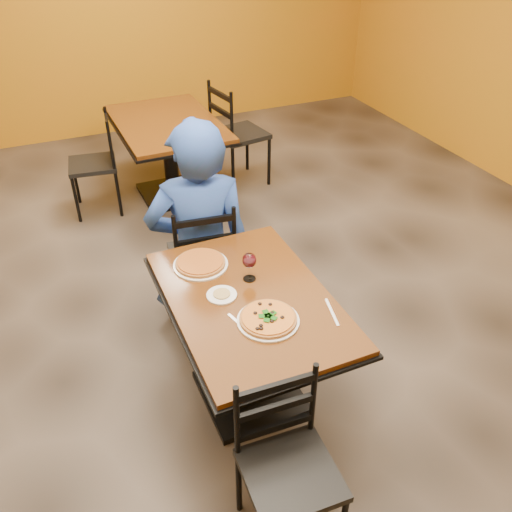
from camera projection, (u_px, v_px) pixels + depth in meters
name	position (u px, v px, depth m)	size (l,w,h in m)	color
floor	(221.00, 341.00, 3.60)	(7.00, 8.00, 0.01)	black
wall_back	(85.00, 0.00, 5.76)	(7.00, 0.01, 3.00)	#BE7115
table_main	(250.00, 325.00, 2.91)	(0.83, 1.23, 0.75)	#5A300E
table_second	(169.00, 141.00, 4.98)	(0.93, 1.36, 0.75)	#5A300E
chair_main_near	(290.00, 475.00, 2.30)	(0.39, 0.39, 0.87)	black
chair_main_far	(202.00, 257.00, 3.62)	(0.41, 0.41, 0.91)	black
chair_second_left	(92.00, 165.00, 4.80)	(0.41, 0.41, 0.90)	black
chair_second_right	(240.00, 134.00, 5.24)	(0.46, 0.46, 1.02)	black
diner	(199.00, 226.00, 3.43)	(0.69, 0.45, 1.44)	#1A4E8F
plate_main	(268.00, 321.00, 2.64)	(0.31, 0.31, 0.01)	white
pizza_main	(268.00, 318.00, 2.63)	(0.28, 0.28, 0.02)	#9A2E0B
plate_far	(201.00, 265.00, 3.02)	(0.31, 0.31, 0.01)	white
pizza_far	(200.00, 262.00, 3.02)	(0.28, 0.28, 0.02)	#B26522
side_plate	(222.00, 295.00, 2.80)	(0.16, 0.16, 0.01)	white
dip	(222.00, 294.00, 2.80)	(0.09, 0.09, 0.01)	tan
wine_glass	(249.00, 265.00, 2.87)	(0.08, 0.08, 0.18)	white
fork	(240.00, 324.00, 2.62)	(0.01, 0.19, 0.00)	silver
knife	(332.00, 312.00, 2.70)	(0.01, 0.21, 0.00)	silver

